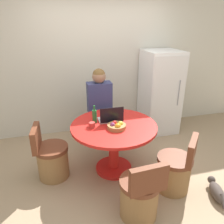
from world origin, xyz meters
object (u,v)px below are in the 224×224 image
Objects in this scene: chair_near_right_corner at (175,171)px; bottle at (95,116)px; person_seated at (99,103)px; cat at (217,191)px; chair_left_side at (52,159)px; laptop at (111,118)px; refrigerator at (160,92)px; chair_near_camera at (140,196)px; dining_table at (114,137)px; fruit_bowl at (117,126)px.

chair_near_right_corner is 3.09× the size of bottle.
cat is at bearing 124.56° from person_seated.
chair_left_side is at bearing 82.13° from cat.
laptop is at bearing -82.11° from chair_left_side.
refrigerator is 2.31m from chair_near_camera.
chair_near_camera is at bearing -86.26° from dining_table.
refrigerator is at bearing 32.19° from bottle.
laptop is 1.35× the size of fruit_bowl.
bottle is at bearing -77.40° from chair_near_camera.
chair_near_right_corner is 0.95m from fruit_bowl.
fruit_bowl is at bearing -89.96° from chair_near_camera.
cat is (1.36, -1.00, -0.77)m from bottle.
dining_table is at bearing 69.75° from cat.
dining_table is at bearing -90.00° from chair_left_side.
dining_table is 1.51× the size of chair_left_side.
bottle is at bearing -147.81° from refrigerator.
chair_near_camera is at bearing -130.52° from chair_left_side.
chair_left_side is (-0.88, 0.08, -0.27)m from dining_table.
laptop is at bearing -89.70° from chair_near_camera.
chair_left_side is at bearing 167.62° from fruit_bowl.
cat is at bearing -36.30° from bottle.
bottle is 0.53× the size of cat.
chair_near_camera is 1.21m from bottle.
chair_near_right_corner is 1.69m from chair_left_side.
cat is (1.16, -1.68, -0.69)m from person_seated.
fruit_bowl is at bearing 92.74° from person_seated.
laptop is at bearing 96.23° from dining_table.
bottle reaches higher than dining_table.
fruit_bowl is (0.04, -0.94, 0.02)m from person_seated.
person_seated reaches higher than cat.
refrigerator is 6.34× the size of fruit_bowl.
cat is (1.12, -0.75, -0.70)m from fruit_bowl.
chair_near_right_corner is 1.29m from bottle.
cat is at bearing 101.37° from chair_near_right_corner.
cat is (0.46, -0.27, -0.20)m from chair_near_right_corner.
dining_table is 1.49m from cat.
chair_left_side is at bearing -49.48° from chair_near_camera.
chair_left_side is 2.23m from cat.
refrigerator is 1.32× the size of dining_table.
fruit_bowl reaches higher than chair_left_side.
refrigerator reaches higher than chair_left_side.
laptop is (0.87, 0.04, 0.52)m from chair_left_side.
laptop is (0.02, -0.70, 0.03)m from person_seated.
fruit_bowl is 1.52m from cat.
chair_near_right_corner is at bearing -36.14° from fruit_bowl.
fruit_bowl reaches higher than chair_near_camera.
person_seated is (-0.10, 1.71, 0.49)m from chair_near_camera.
chair_near_camera is at bearing 94.04° from laptop.
bottle is (-1.45, -0.92, 0.06)m from refrigerator.
chair_near_camera is 1.78m from person_seated.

